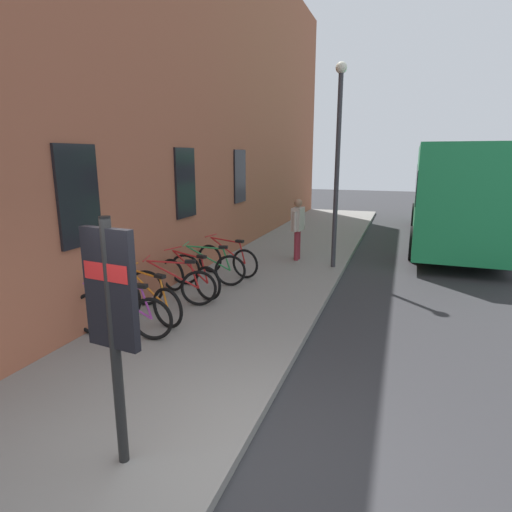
% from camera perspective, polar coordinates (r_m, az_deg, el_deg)
% --- Properties ---
extents(ground, '(60.00, 60.00, 0.00)m').
position_cam_1_polar(ground, '(9.92, 16.13, -4.98)').
color(ground, '#2D2D30').
extents(sidewalk_pavement, '(24.00, 3.50, 0.12)m').
position_cam_1_polar(sidewalk_pavement, '(12.22, 3.77, -0.76)').
color(sidewalk_pavement, gray).
rests_on(sidewalk_pavement, ground).
extents(station_facade, '(22.00, 0.65, 9.69)m').
position_cam_1_polar(station_facade, '(13.59, -3.65, 20.94)').
color(station_facade, '#9E563D').
rests_on(station_facade, ground).
extents(bicycle_end_of_row, '(0.48, 1.76, 0.97)m').
position_cam_1_polar(bicycle_end_of_row, '(7.29, -17.50, -7.52)').
color(bicycle_end_of_row, black).
rests_on(bicycle_end_of_row, sidewalk_pavement).
extents(bicycle_mid_rack, '(0.64, 1.72, 0.97)m').
position_cam_1_polar(bicycle_mid_rack, '(7.86, -14.36, -5.79)').
color(bicycle_mid_rack, black).
rests_on(bicycle_mid_rack, sidewalk_pavement).
extents(bicycle_leaning_wall, '(0.68, 1.70, 0.97)m').
position_cam_1_polar(bicycle_leaning_wall, '(8.55, -11.10, -4.04)').
color(bicycle_leaning_wall, black).
rests_on(bicycle_leaning_wall, sidewalk_pavement).
extents(bicycle_beside_lamp, '(0.68, 1.70, 0.97)m').
position_cam_1_polar(bicycle_beside_lamp, '(9.11, -8.86, -2.88)').
color(bicycle_beside_lamp, black).
rests_on(bicycle_beside_lamp, sidewalk_pavement).
extents(bicycle_under_window, '(0.59, 1.73, 0.97)m').
position_cam_1_polar(bicycle_under_window, '(9.77, -6.47, -1.70)').
color(bicycle_under_window, black).
rests_on(bicycle_under_window, sidewalk_pavement).
extents(bicycle_far_end, '(0.53, 1.75, 0.97)m').
position_cam_1_polar(bicycle_far_end, '(10.53, -3.86, -0.54)').
color(bicycle_far_end, black).
rests_on(bicycle_far_end, sidewalk_pavement).
extents(transit_info_sign, '(0.15, 0.56, 2.40)m').
position_cam_1_polar(transit_info_sign, '(4.03, -18.76, -6.28)').
color(transit_info_sign, black).
rests_on(transit_info_sign, sidewalk_pavement).
extents(city_bus, '(10.54, 2.79, 3.35)m').
position_cam_1_polar(city_bus, '(16.65, 24.99, 8.27)').
color(city_bus, '#1E8C4C').
rests_on(city_bus, ground).
extents(pedestrian_near_bus, '(0.66, 0.29, 1.74)m').
position_cam_1_polar(pedestrian_near_bus, '(12.04, 5.61, 4.43)').
color(pedestrian_near_bus, maroon).
rests_on(pedestrian_near_bus, sidewalk_pavement).
extents(street_lamp, '(0.28, 0.28, 5.11)m').
position_cam_1_polar(street_lamp, '(11.24, 10.90, 13.74)').
color(street_lamp, '#333338').
rests_on(street_lamp, sidewalk_pavement).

